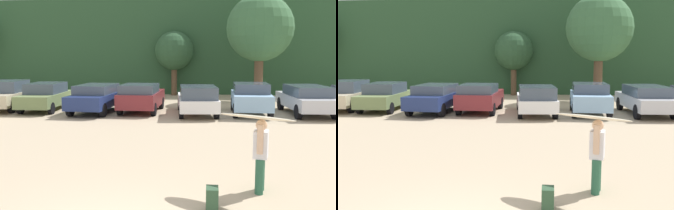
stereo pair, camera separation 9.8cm
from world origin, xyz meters
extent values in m
cube|color=#284C2D|center=(0.00, 29.72, 3.65)|extent=(108.00, 12.00, 7.30)
cylinder|color=brown|center=(-1.09, 23.05, 1.05)|extent=(0.43, 0.43, 2.10)
sphere|color=#284C2D|center=(-1.09, 23.05, 3.33)|extent=(2.89, 2.89, 2.89)
cylinder|color=brown|center=(4.71, 19.73, 1.45)|extent=(0.57, 0.57, 2.91)
sphere|color=#38663D|center=(4.71, 19.73, 4.72)|extent=(4.27, 4.27, 4.27)
cube|color=beige|center=(-9.65, 14.56, 0.65)|extent=(2.29, 4.88, 0.66)
cube|color=#3F4C5B|center=(-9.65, 14.56, 1.29)|extent=(1.91, 2.45, 0.62)
cylinder|color=black|center=(-10.63, 16.03, 0.32)|extent=(0.28, 0.65, 0.64)
cylinder|color=black|center=(-8.98, 16.19, 0.32)|extent=(0.28, 0.65, 0.64)
cylinder|color=black|center=(-8.67, 13.09, 0.32)|extent=(0.28, 0.65, 0.64)
cube|color=#6B7F4C|center=(-7.36, 14.36, 0.63)|extent=(1.97, 4.36, 0.64)
cube|color=#3F4C5B|center=(-7.37, 14.45, 1.22)|extent=(1.75, 2.40, 0.55)
cylinder|color=black|center=(-8.23, 15.74, 0.30)|extent=(0.25, 0.62, 0.61)
cylinder|color=black|center=(-6.62, 15.81, 0.30)|extent=(0.25, 0.62, 0.61)
cylinder|color=black|center=(-8.11, 12.92, 0.30)|extent=(0.25, 0.62, 0.61)
cylinder|color=black|center=(-6.50, 12.99, 0.30)|extent=(0.25, 0.62, 0.61)
cube|color=navy|center=(-4.36, 13.82, 0.68)|extent=(2.11, 4.42, 0.67)
cube|color=#3F4C5B|center=(-4.36, 13.91, 1.24)|extent=(1.86, 2.69, 0.46)
cylinder|color=black|center=(-5.12, 15.30, 0.34)|extent=(0.26, 0.70, 0.69)
cylinder|color=black|center=(-3.45, 15.20, 0.34)|extent=(0.26, 0.70, 0.69)
cylinder|color=black|center=(-5.28, 12.44, 0.34)|extent=(0.26, 0.70, 0.69)
cylinder|color=black|center=(-3.60, 12.35, 0.34)|extent=(0.26, 0.70, 0.69)
cube|color=maroon|center=(-2.03, 14.34, 0.70)|extent=(2.00, 4.01, 0.74)
cube|color=#3F4C5B|center=(-2.04, 13.74, 1.29)|extent=(1.80, 2.21, 0.45)
cylinder|color=black|center=(-2.86, 15.67, 0.33)|extent=(0.23, 0.66, 0.66)
cylinder|color=black|center=(-1.14, 15.63, 0.33)|extent=(0.23, 0.66, 0.66)
cylinder|color=black|center=(-2.92, 13.05, 0.33)|extent=(0.23, 0.66, 0.66)
cylinder|color=black|center=(-1.20, 13.01, 0.33)|extent=(0.23, 0.66, 0.66)
cube|color=white|center=(0.92, 13.85, 0.62)|extent=(2.30, 4.66, 0.58)
cube|color=#3F4C5B|center=(1.00, 13.06, 1.21)|extent=(1.95, 2.65, 0.59)
cylinder|color=black|center=(-0.06, 15.25, 0.33)|extent=(0.28, 0.68, 0.66)
cylinder|color=black|center=(1.61, 15.41, 0.33)|extent=(0.28, 0.68, 0.66)
cylinder|color=black|center=(0.23, 12.30, 0.33)|extent=(0.28, 0.68, 0.66)
cylinder|color=black|center=(1.90, 12.46, 0.33)|extent=(0.28, 0.68, 0.66)
cube|color=#84ADD1|center=(3.65, 14.11, 0.72)|extent=(1.90, 3.98, 0.75)
cube|color=#3F4C5B|center=(3.65, 14.16, 1.34)|extent=(1.73, 2.23, 0.49)
cylinder|color=black|center=(2.85, 15.43, 0.35)|extent=(0.23, 0.70, 0.70)
cylinder|color=black|center=(4.50, 15.40, 0.35)|extent=(0.23, 0.70, 0.70)
cylinder|color=black|center=(2.80, 12.82, 0.35)|extent=(0.23, 0.70, 0.70)
cylinder|color=black|center=(4.46, 12.79, 0.35)|extent=(0.23, 0.70, 0.70)
cube|color=silver|center=(6.46, 14.37, 0.67)|extent=(2.29, 4.89, 0.62)
cube|color=#3F4C5B|center=(6.47, 14.20, 1.23)|extent=(1.98, 2.94, 0.50)
cylinder|color=black|center=(5.47, 15.87, 0.36)|extent=(0.28, 0.73, 0.71)
cylinder|color=black|center=(7.19, 16.01, 0.36)|extent=(0.28, 0.73, 0.71)
cylinder|color=black|center=(5.72, 12.74, 0.36)|extent=(0.28, 0.73, 0.71)
cylinder|color=black|center=(7.44, 12.88, 0.36)|extent=(0.28, 0.73, 0.71)
cylinder|color=black|center=(7.84, 15.49, 0.31)|extent=(0.30, 0.64, 0.61)
cylinder|color=#26593F|center=(2.64, 2.57, 0.39)|extent=(0.18, 0.18, 0.78)
cylinder|color=#26593F|center=(2.70, 2.84, 0.39)|extent=(0.18, 0.18, 0.78)
cube|color=silver|center=(2.67, 2.71, 1.08)|extent=(0.38, 0.45, 0.60)
sphere|color=#D8AD8C|center=(2.67, 2.71, 1.50)|extent=(0.25, 0.25, 0.25)
cylinder|color=#D8AD8C|center=(2.62, 2.49, 1.24)|extent=(0.16, 0.16, 0.63)
cylinder|color=#D8AD8C|center=(2.71, 2.92, 1.24)|extent=(0.17, 0.21, 0.64)
ellipsoid|color=beige|center=(2.53, 2.57, 1.70)|extent=(1.73, 1.27, 0.16)
cube|color=#2D4C33|center=(1.61, 1.61, 0.23)|extent=(0.24, 0.34, 0.45)
camera|label=1|loc=(1.52, -5.60, 3.01)|focal=40.88mm
camera|label=2|loc=(1.62, -5.59, 3.01)|focal=40.88mm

